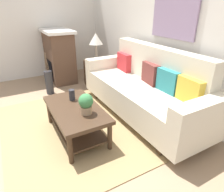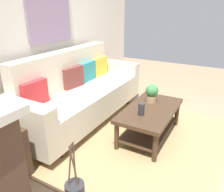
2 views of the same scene
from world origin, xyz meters
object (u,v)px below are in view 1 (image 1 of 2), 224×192
(fireplace, at_px, (59,56))
(throw_pillow_crimson, at_px, (124,62))
(side_table, at_px, (97,73))
(throw_pillow_mustard, at_px, (190,90))
(table_lamp, at_px, (96,40))
(throw_pillow_teal, at_px, (168,81))
(potted_plant_tabletop, at_px, (86,103))
(framed_painting, at_px, (174,10))
(throw_pillow_maroon, at_px, (151,73))
(floor_vase, at_px, (49,83))
(tabletop_vase, at_px, (72,95))
(coffee_table, at_px, (76,115))
(couch, at_px, (143,90))

(fireplace, bearing_deg, throw_pillow_crimson, 28.99)
(side_table, bearing_deg, fireplace, -141.41)
(throw_pillow_mustard, relative_size, side_table, 0.64)
(table_lamp, bearing_deg, throw_pillow_crimson, 17.14)
(throw_pillow_teal, distance_m, potted_plant_tabletop, 1.21)
(throw_pillow_mustard, bearing_deg, throw_pillow_teal, 180.00)
(throw_pillow_crimson, bearing_deg, framed_painting, 24.05)
(throw_pillow_maroon, height_order, floor_vase, throw_pillow_maroon)
(throw_pillow_maroon, relative_size, throw_pillow_mustard, 1.00)
(tabletop_vase, bearing_deg, coffee_table, -10.52)
(throw_pillow_mustard, distance_m, floor_vase, 2.69)
(couch, bearing_deg, potted_plant_tabletop, -76.71)
(throw_pillow_teal, bearing_deg, couch, -161.96)
(coffee_table, xyz_separation_m, table_lamp, (-1.54, 1.04, 0.68))
(coffee_table, bearing_deg, throw_pillow_mustard, 60.11)
(couch, relative_size, throw_pillow_teal, 6.70)
(throw_pillow_maroon, bearing_deg, potted_plant_tabletop, -78.05)
(throw_pillow_teal, bearing_deg, tabletop_vase, -115.25)
(couch, distance_m, table_lamp, 1.61)
(coffee_table, bearing_deg, tabletop_vase, 169.48)
(couch, relative_size, fireplace, 2.08)
(throw_pillow_mustard, relative_size, table_lamp, 0.63)
(framed_painting, bearing_deg, table_lamp, -159.27)
(couch, relative_size, side_table, 4.31)
(tabletop_vase, distance_m, side_table, 1.66)
(potted_plant_tabletop, bearing_deg, floor_vase, -178.02)
(couch, distance_m, throw_pillow_crimson, 0.81)
(side_table, bearing_deg, throw_pillow_mustard, 5.75)
(throw_pillow_mustard, relative_size, tabletop_vase, 2.31)
(throw_pillow_mustard, height_order, fireplace, fireplace)
(throw_pillow_crimson, xyz_separation_m, throw_pillow_mustard, (1.53, 0.00, 0.00))
(throw_pillow_teal, bearing_deg, table_lamp, -173.09)
(throw_pillow_crimson, xyz_separation_m, side_table, (-0.74, -0.23, -0.40))
(coffee_table, xyz_separation_m, side_table, (-1.54, 1.04, -0.03))
(throw_pillow_maroon, height_order, throw_pillow_teal, same)
(throw_pillow_mustard, bearing_deg, fireplace, -164.71)
(tabletop_vase, distance_m, floor_vase, 1.40)
(throw_pillow_maroon, bearing_deg, couch, -90.00)
(potted_plant_tabletop, distance_m, side_table, 2.03)
(throw_pillow_crimson, height_order, coffee_table, throw_pillow_crimson)
(throw_pillow_teal, relative_size, table_lamp, 0.63)
(throw_pillow_mustard, bearing_deg, throw_pillow_maroon, 180.00)
(throw_pillow_crimson, xyz_separation_m, throw_pillow_teal, (1.15, 0.00, 0.00))
(side_table, height_order, fireplace, fireplace)
(tabletop_vase, height_order, side_table, tabletop_vase)
(table_lamp, xyz_separation_m, fireplace, (-0.75, -0.60, -0.41))
(throw_pillow_crimson, relative_size, throw_pillow_mustard, 1.00)
(couch, distance_m, throw_pillow_teal, 0.47)
(coffee_table, relative_size, side_table, 1.96)
(framed_painting, bearing_deg, side_table, -159.27)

